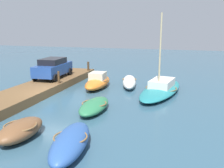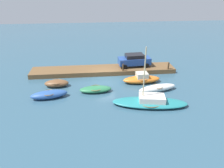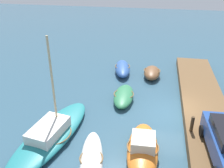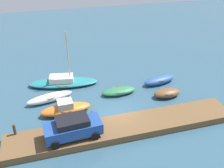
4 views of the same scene
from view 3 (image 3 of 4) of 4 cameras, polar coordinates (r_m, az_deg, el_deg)
ground_plane at (r=16.87m, az=14.26°, el=-6.94°), size 84.00×84.00×0.00m
dock_platform at (r=17.01m, az=21.30°, el=-6.57°), size 19.10×2.93×0.61m
rowboat_white at (r=12.50m, az=-4.86°, el=-17.72°), size 4.63×2.07×0.76m
rowboat_blue at (r=22.27m, az=2.48°, el=3.71°), size 3.96×1.98×0.81m
rowboat_green at (r=17.85m, az=2.78°, el=-2.81°), size 3.57×1.53×0.63m
dinghy_brown at (r=21.67m, az=9.39°, el=2.68°), size 2.77×1.47×0.81m
motorboat_orange at (r=13.03m, az=7.26°, el=-14.98°), size 4.58×1.81×1.28m
sailboat_teal at (r=14.49m, az=-14.26°, el=-11.28°), size 7.67×3.47×5.91m
mooring_post_mid_west at (r=14.35m, az=18.40°, el=-8.96°), size 0.18×0.18×0.95m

